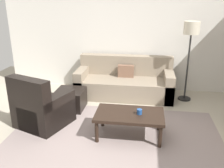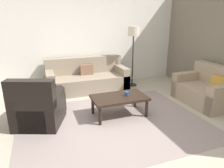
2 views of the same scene
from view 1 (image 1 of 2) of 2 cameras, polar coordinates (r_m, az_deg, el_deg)
name	(u,v)px [view 1 (image 1 of 2)]	position (r m, az deg, el deg)	size (l,w,h in m)	color
ground_plane	(113,143)	(3.97, 0.17, -13.57)	(8.00, 8.00, 0.00)	#B2A893
rear_partition	(128,31)	(5.96, 3.79, 12.12)	(6.00, 0.12, 2.80)	silver
area_rug	(113,143)	(3.97, 0.17, -13.52)	(3.48, 2.63, 0.01)	gray
couch_main	(125,82)	(5.72, 3.02, 0.42)	(2.17, 0.93, 0.88)	gray
armchair_leather	(41,110)	(4.49, -16.23, -5.80)	(1.03, 1.03, 0.95)	black
ottoman	(71,99)	(5.09, -9.62, -3.50)	(0.56, 0.56, 0.40)	black
coffee_table	(129,116)	(4.00, 4.08, -7.45)	(1.10, 0.64, 0.41)	black
cup	(139,112)	(3.95, 6.40, -6.42)	(0.08, 0.08, 0.08)	#1E478C
lamp_standing	(191,36)	(5.39, 17.87, 10.53)	(0.32, 0.32, 1.71)	black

